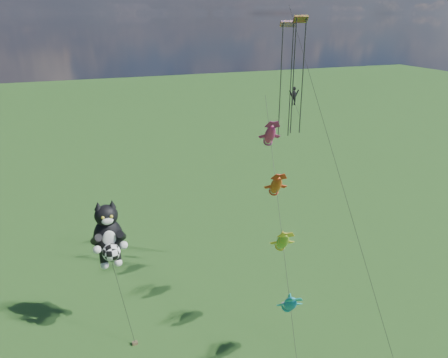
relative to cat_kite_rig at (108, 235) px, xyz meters
name	(u,v)px	position (x,y,z in m)	size (l,w,h in m)	color
cat_kite_rig	(108,235)	(0.00, 0.00, 0.00)	(2.57, 4.17, 10.57)	brown
fish_windsock_rig	(279,213)	(11.77, -3.79, 1.45)	(4.42, 15.41, 16.68)	brown
parafoil_rig	(297,84)	(15.33, 0.97, 9.84)	(1.85, 17.51, 23.53)	brown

